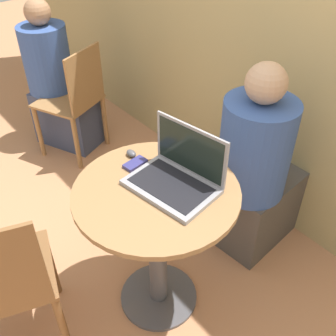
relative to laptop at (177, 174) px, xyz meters
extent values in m
plane|color=tan|center=(-0.03, -0.09, -0.81)|extent=(12.00, 12.00, 0.00)
cube|color=tan|center=(-0.03, 0.91, 0.49)|extent=(7.00, 0.05, 2.60)
cylinder|color=#4C4C51|center=(-0.03, -0.09, -0.80)|extent=(0.40, 0.40, 0.02)
cylinder|color=#4C4C51|center=(-0.03, -0.09, -0.43)|extent=(0.09, 0.09, 0.72)
cylinder|color=olive|center=(-0.03, -0.09, -0.06)|extent=(0.71, 0.71, 0.02)
cube|color=gray|center=(0.01, -0.04, -0.04)|extent=(0.40, 0.30, 0.02)
cube|color=black|center=(0.01, -0.04, -0.03)|extent=(0.35, 0.24, 0.00)
cube|color=gray|center=(-0.01, 0.08, 0.08)|extent=(0.36, 0.07, 0.23)
cube|color=black|center=(-0.01, 0.08, 0.08)|extent=(0.33, 0.05, 0.20)
cube|color=navy|center=(-0.22, -0.06, -0.04)|extent=(0.07, 0.11, 0.02)
ellipsoid|color=#4C4C51|center=(-0.29, -0.03, -0.04)|extent=(0.06, 0.04, 0.03)
cylinder|color=brown|center=(-0.40, -0.49, -0.60)|extent=(0.04, 0.04, 0.44)
cylinder|color=brown|center=(-0.06, -0.60, -0.60)|extent=(0.04, 0.04, 0.44)
cube|color=brown|center=(-0.29, -0.71, -0.37)|extent=(0.50, 0.50, 0.02)
cube|color=#4C4742|center=(-0.02, 0.65, -0.59)|extent=(0.39, 0.54, 0.44)
cylinder|color=#38569E|center=(-0.01, 0.53, -0.11)|extent=(0.36, 0.36, 0.52)
sphere|color=tan|center=(-0.01, 0.53, 0.24)|extent=(0.19, 0.19, 0.19)
cylinder|color=#9E7042|center=(-1.76, 0.33, -0.60)|extent=(0.04, 0.04, 0.43)
cylinder|color=#9E7042|center=(-1.62, 0.01, -0.60)|extent=(0.04, 0.04, 0.43)
cylinder|color=#9E7042|center=(-1.43, 0.47, -0.60)|extent=(0.04, 0.04, 0.43)
cylinder|color=#9E7042|center=(-1.29, 0.15, -0.60)|extent=(0.04, 0.04, 0.43)
cube|color=#9E7042|center=(-1.52, 0.24, -0.38)|extent=(0.53, 0.53, 0.02)
cube|color=#9E7042|center=(-1.35, 0.32, -0.16)|extent=(0.16, 0.34, 0.41)
cube|color=#3D4766|center=(-1.66, 0.29, -0.60)|extent=(0.57, 0.49, 0.43)
cylinder|color=#38569E|center=(-1.77, 0.24, -0.13)|extent=(0.35, 0.35, 0.49)
sphere|color=#A87A56|center=(-1.77, 0.24, 0.21)|extent=(0.18, 0.18, 0.18)
camera|label=1|loc=(0.95, -0.83, 1.03)|focal=42.00mm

